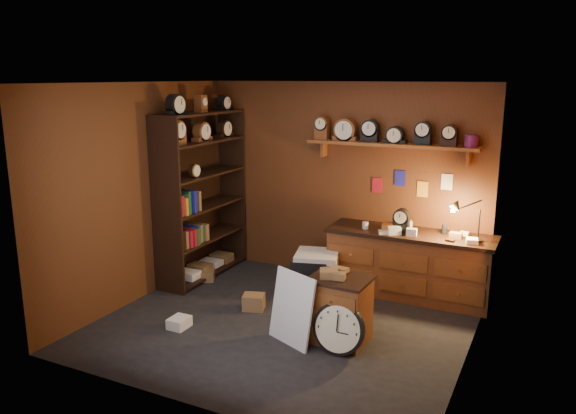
# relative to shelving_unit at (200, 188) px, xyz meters

# --- Properties ---
(floor) EXTENTS (4.00, 4.00, 0.00)m
(floor) POSITION_rel_shelving_unit_xyz_m (1.79, -0.98, -1.25)
(floor) COLOR black
(floor) RESTS_ON ground
(room_shell) EXTENTS (4.02, 3.62, 2.71)m
(room_shell) POSITION_rel_shelving_unit_xyz_m (1.84, -0.87, 0.47)
(room_shell) COLOR #5E3016
(room_shell) RESTS_ON ground
(shelving_unit) EXTENTS (0.47, 1.60, 2.58)m
(shelving_unit) POSITION_rel_shelving_unit_xyz_m (0.00, 0.00, 0.00)
(shelving_unit) COLOR black
(shelving_unit) RESTS_ON ground
(workbench) EXTENTS (2.09, 0.66, 1.36)m
(workbench) POSITION_rel_shelving_unit_xyz_m (2.84, 0.49, -0.78)
(workbench) COLOR brown
(workbench) RESTS_ON ground
(low_cabinet) EXTENTS (0.64, 0.55, 0.80)m
(low_cabinet) POSITION_rel_shelving_unit_xyz_m (2.50, -1.08, -0.87)
(low_cabinet) COLOR brown
(low_cabinet) RESTS_ON ground
(big_round_clock) EXTENTS (0.55, 0.17, 0.55)m
(big_round_clock) POSITION_rel_shelving_unit_xyz_m (2.60, -1.35, -0.99)
(big_round_clock) COLOR black
(big_round_clock) RESTS_ON ground
(white_panel) EXTENTS (0.61, 0.38, 0.78)m
(white_panel) POSITION_rel_shelving_unit_xyz_m (2.07, -1.33, -1.25)
(white_panel) COLOR silver
(white_panel) RESTS_ON ground
(mini_fridge) EXTENTS (0.66, 0.68, 0.56)m
(mini_fridge) POSITION_rel_shelving_unit_xyz_m (1.76, 0.03, -0.97)
(mini_fridge) COLOR silver
(mini_fridge) RESTS_ON ground
(floor_box_a) EXTENTS (0.30, 0.29, 0.15)m
(floor_box_a) POSITION_rel_shelving_unit_xyz_m (0.19, -0.20, -1.18)
(floor_box_a) COLOR olive
(floor_box_a) RESTS_ON ground
(floor_box_b) EXTENTS (0.20, 0.24, 0.12)m
(floor_box_b) POSITION_rel_shelving_unit_xyz_m (0.77, -1.58, -1.19)
(floor_box_b) COLOR white
(floor_box_b) RESTS_ON ground
(floor_box_c) EXTENTS (0.31, 0.28, 0.19)m
(floor_box_c) POSITION_rel_shelving_unit_xyz_m (1.28, -0.77, -1.16)
(floor_box_c) COLOR olive
(floor_box_c) RESTS_ON ground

